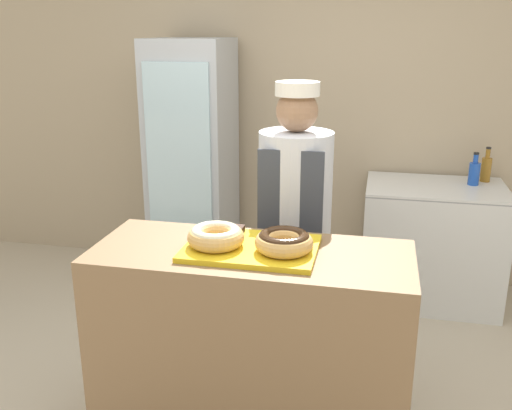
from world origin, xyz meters
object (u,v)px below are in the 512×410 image
at_px(bottle_blue, 474,172).
at_px(bottle_amber, 486,168).
at_px(brownie_back_right, 282,234).
at_px(beverage_fridge, 193,165).
at_px(donut_light_glaze, 216,236).
at_px(chest_freezer, 431,243).
at_px(serving_tray, 251,248).
at_px(donut_chocolate_glaze, 284,241).
at_px(baker_person, 294,230).
at_px(brownie_back_left, 233,230).

relative_size(bottle_blue, bottle_amber, 0.92).
xyz_separation_m(brownie_back_right, beverage_fridge, (-0.96, 1.60, -0.10)).
relative_size(donut_light_glaze, chest_freezer, 0.26).
height_order(donut_light_glaze, chest_freezer, donut_light_glaze).
bearing_deg(serving_tray, chest_freezer, 61.90).
bearing_deg(bottle_amber, donut_chocolate_glaze, -119.75).
distance_m(beverage_fridge, bottle_blue, 2.03).
xyz_separation_m(brownie_back_right, bottle_blue, (1.06, 1.69, -0.07)).
bearing_deg(baker_person, bottle_blue, 48.17).
height_order(donut_light_glaze, beverage_fridge, beverage_fridge).
distance_m(donut_light_glaze, donut_chocolate_glaze, 0.30).
height_order(beverage_fridge, bottle_blue, beverage_fridge).
bearing_deg(brownie_back_left, donut_light_glaze, -101.81).
distance_m(chest_freezer, bottle_amber, 0.66).
relative_size(donut_chocolate_glaze, baker_person, 0.15).
xyz_separation_m(beverage_fridge, chest_freezer, (1.78, 0.01, -0.49)).
bearing_deg(donut_chocolate_glaze, baker_person, 94.46).
xyz_separation_m(donut_light_glaze, chest_freezer, (1.08, 1.77, -0.62)).
bearing_deg(baker_person, donut_chocolate_glaze, -85.54).
relative_size(brownie_back_left, chest_freezer, 0.10).
height_order(baker_person, beverage_fridge, beverage_fridge).
distance_m(baker_person, beverage_fridge, 1.47).
bearing_deg(beverage_fridge, donut_chocolate_glaze, -60.54).
relative_size(donut_chocolate_glaze, brownie_back_left, 2.68).
bearing_deg(baker_person, brownie_back_right, -88.08).
xyz_separation_m(brownie_back_left, baker_person, (0.22, 0.48, -0.15)).
bearing_deg(beverage_fridge, bottle_amber, 5.45).
height_order(brownie_back_left, beverage_fridge, beverage_fridge).
height_order(donut_light_glaze, brownie_back_left, donut_light_glaze).
relative_size(donut_chocolate_glaze, bottle_blue, 1.08).
xyz_separation_m(donut_chocolate_glaze, chest_freezer, (0.78, 1.77, -0.62)).
bearing_deg(donut_light_glaze, bottle_amber, 54.10).
distance_m(brownie_back_right, chest_freezer, 1.89).
bearing_deg(donut_chocolate_glaze, donut_light_glaze, 180.00).
distance_m(serving_tray, bottle_blue, 2.17).
bearing_deg(chest_freezer, donut_light_glaze, -121.35).
height_order(chest_freezer, bottle_amber, bottle_amber).
xyz_separation_m(serving_tray, baker_person, (0.10, 0.62, -0.12)).
xyz_separation_m(donut_light_glaze, donut_chocolate_glaze, (0.30, 0.00, 0.00)).
height_order(donut_chocolate_glaze, brownie_back_right, donut_chocolate_glaze).
height_order(donut_light_glaze, donut_chocolate_glaze, same).
relative_size(beverage_fridge, bottle_blue, 8.01).
relative_size(baker_person, beverage_fridge, 0.90).
bearing_deg(bottle_blue, donut_light_glaze, -125.65).
xyz_separation_m(donut_chocolate_glaze, bottle_amber, (1.12, 1.97, -0.09)).
bearing_deg(chest_freezer, donut_chocolate_glaze, -113.74).
height_order(donut_chocolate_glaze, bottle_blue, bottle_blue).
relative_size(serving_tray, donut_light_glaze, 2.31).
bearing_deg(brownie_back_left, brownie_back_right, 0.00).
relative_size(serving_tray, baker_person, 0.35).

